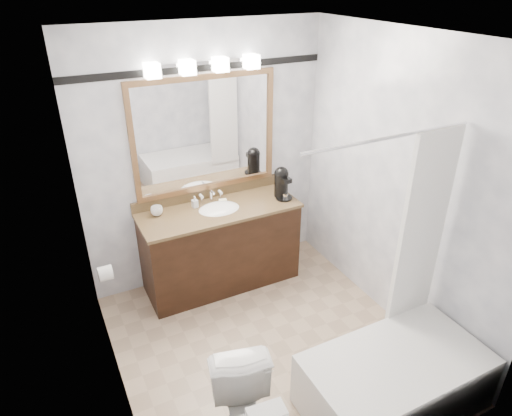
% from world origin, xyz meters
% --- Properties ---
extents(room, '(2.42, 2.62, 2.52)m').
position_xyz_m(room, '(0.00, 0.00, 1.25)').
color(room, tan).
rests_on(room, ground).
extents(vanity, '(1.53, 0.58, 0.97)m').
position_xyz_m(vanity, '(0.00, 1.02, 0.44)').
color(vanity, black).
rests_on(vanity, ground).
extents(mirror, '(1.40, 0.04, 1.10)m').
position_xyz_m(mirror, '(0.00, 1.28, 1.50)').
color(mirror, '#946A43').
rests_on(mirror, room).
extents(vanity_light_bar, '(1.02, 0.14, 0.12)m').
position_xyz_m(vanity_light_bar, '(0.00, 1.23, 2.13)').
color(vanity_light_bar, silver).
rests_on(vanity_light_bar, room).
extents(accent_stripe, '(2.40, 0.01, 0.06)m').
position_xyz_m(accent_stripe, '(0.00, 1.29, 2.10)').
color(accent_stripe, black).
rests_on(accent_stripe, room).
extents(bathtub, '(1.30, 0.75, 1.96)m').
position_xyz_m(bathtub, '(0.55, -0.90, 0.28)').
color(bathtub, white).
rests_on(bathtub, ground).
extents(tp_roll, '(0.11, 0.12, 0.12)m').
position_xyz_m(tp_roll, '(-1.14, 0.66, 0.70)').
color(tp_roll, white).
rests_on(tp_roll, room).
extents(tissue_box, '(0.22, 0.13, 0.08)m').
position_xyz_m(tissue_box, '(-0.62, -1.12, 0.76)').
color(tissue_box, white).
rests_on(tissue_box, toilet).
extents(coffee_maker, '(0.16, 0.21, 0.32)m').
position_xyz_m(coffee_maker, '(0.65, 0.97, 1.01)').
color(coffee_maker, black).
rests_on(coffee_maker, vanity).
extents(cup_left, '(0.14, 0.14, 0.09)m').
position_xyz_m(cup_left, '(-0.56, 1.15, 0.89)').
color(cup_left, white).
rests_on(cup_left, vanity).
extents(soap_bottle_a, '(0.06, 0.06, 0.11)m').
position_xyz_m(soap_bottle_a, '(-0.19, 1.15, 0.91)').
color(soap_bottle_a, white).
rests_on(soap_bottle_a, vanity).
extents(soap_bar, '(0.08, 0.06, 0.02)m').
position_xyz_m(soap_bar, '(0.09, 1.13, 0.86)').
color(soap_bar, '#EDEBC3').
rests_on(soap_bar, vanity).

